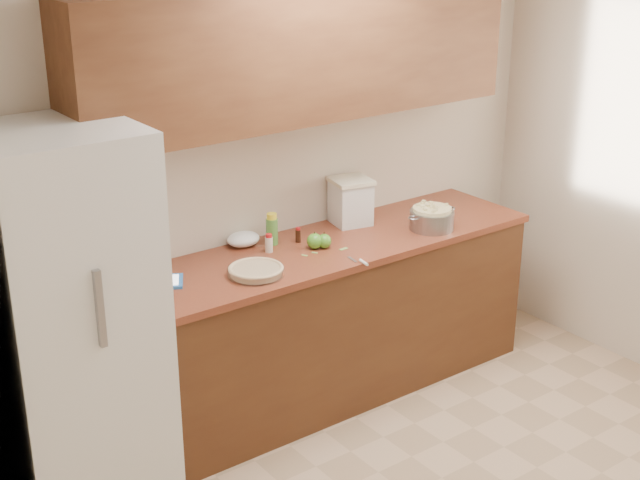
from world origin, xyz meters
TOP-DOWN VIEW (x-y plane):
  - room_shell at (0.00, 0.00)m, footprint 3.60×3.60m
  - counter_run at (0.00, 1.48)m, footprint 2.64×0.68m
  - upper_cabinets at (0.00, 1.63)m, footprint 2.60×0.34m
  - fridge at (-1.44, 1.44)m, footprint 0.70×0.70m
  - pie at (-0.50, 1.34)m, footprint 0.29×0.29m
  - colander at (0.68, 1.31)m, footprint 0.35×0.26m
  - flour_canister at (0.37, 1.67)m, footprint 0.26×0.26m
  - tablet at (-0.94, 1.54)m, footprint 0.28×0.26m
  - paring_knife at (0.03, 1.15)m, footprint 0.04×0.16m
  - lemon_bottle at (-0.19, 1.66)m, footprint 0.07×0.07m
  - cinnamon_shaker at (-0.27, 1.57)m, footprint 0.04×0.04m
  - vanilla_bottle at (-0.06, 1.60)m, footprint 0.03×0.03m
  - mixing_bowl at (0.39, 1.71)m, footprint 0.23×0.23m
  - paper_towel at (-0.33, 1.73)m, footprint 0.23×0.21m
  - apple_left at (-0.04, 1.46)m, footprint 0.09×0.09m
  - apple_center at (0.00, 1.44)m, footprint 0.08×0.08m
  - peel_a at (-0.15, 1.41)m, footprint 0.03×0.04m
  - peel_b at (0.08, 1.36)m, footprint 0.05×0.02m
  - peel_c at (-0.08, 1.41)m, footprint 0.03×0.03m

SIDE VIEW (x-z plane):
  - counter_run at x=0.00m, z-range 0.00..0.92m
  - fridge at x=-1.44m, z-range 0.00..1.80m
  - peel_a at x=-0.15m, z-range 0.92..0.92m
  - peel_b at x=0.08m, z-range 0.92..0.92m
  - peel_c at x=-0.08m, z-range 0.92..0.92m
  - paring_knife at x=0.03m, z-range 0.92..0.93m
  - tablet at x=-0.94m, z-range 0.92..0.94m
  - pie at x=-0.50m, z-range 0.92..0.97m
  - paper_towel at x=-0.33m, z-range 0.92..1.00m
  - apple_center at x=0.00m, z-range 0.91..1.01m
  - vanilla_bottle at x=-0.06m, z-range 0.92..1.00m
  - apple_left at x=-0.04m, z-range 0.91..1.01m
  - mixing_bowl at x=0.39m, z-range 0.92..1.01m
  - cinnamon_shaker at x=-0.27m, z-range 0.92..1.02m
  - colander at x=0.68m, z-range 0.92..1.05m
  - lemon_bottle at x=-0.19m, z-range 0.92..1.09m
  - flour_canister at x=0.37m, z-range 0.92..1.19m
  - room_shell at x=0.00m, z-range -0.50..3.10m
  - upper_cabinets at x=0.00m, z-range 1.60..2.30m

